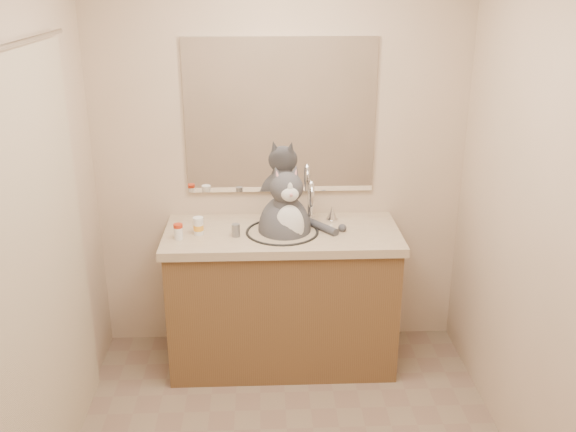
% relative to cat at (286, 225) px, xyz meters
% --- Properties ---
extents(room, '(2.22, 2.52, 2.42)m').
position_rel_cat_xyz_m(room, '(-0.02, -0.97, 0.32)').
color(room, '#816E59').
rests_on(room, ground).
extents(vanity, '(1.34, 0.59, 1.12)m').
position_rel_cat_xyz_m(vanity, '(-0.02, -0.00, -0.44)').
color(vanity, brown).
rests_on(vanity, ground).
extents(mirror, '(1.10, 0.02, 0.90)m').
position_rel_cat_xyz_m(mirror, '(-0.02, 0.27, 0.57)').
color(mirror, white).
rests_on(mirror, room).
extents(shower_curtain, '(0.02, 1.30, 1.93)m').
position_rel_cat_xyz_m(shower_curtain, '(-1.07, -0.87, 0.15)').
color(shower_curtain, beige).
rests_on(shower_curtain, ground).
extents(cat, '(0.49, 0.39, 0.60)m').
position_rel_cat_xyz_m(cat, '(0.00, 0.00, 0.00)').
color(cat, '#47484D').
rests_on(cat, vanity).
extents(pill_bottle_redcap, '(0.06, 0.06, 0.09)m').
position_rel_cat_xyz_m(pill_bottle_redcap, '(-0.59, -0.10, 0.01)').
color(pill_bottle_redcap, white).
rests_on(pill_bottle_redcap, vanity).
extents(pill_bottle_orange, '(0.07, 0.07, 0.10)m').
position_rel_cat_xyz_m(pill_bottle_orange, '(-0.49, -0.03, 0.01)').
color(pill_bottle_orange, white).
rests_on(pill_bottle_orange, vanity).
extents(grey_canister, '(0.06, 0.06, 0.07)m').
position_rel_cat_xyz_m(grey_canister, '(-0.28, -0.08, 0.00)').
color(grey_canister, slate).
rests_on(grey_canister, vanity).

